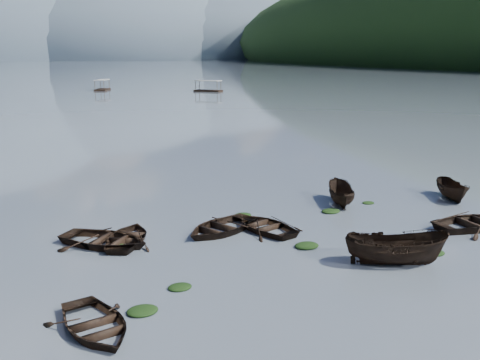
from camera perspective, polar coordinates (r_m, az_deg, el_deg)
name	(u,v)px	position (r m, az deg, el deg)	size (l,w,h in m)	color
ground_plane	(357,289)	(22.97, 12.33, -11.30)	(2400.00, 2400.00, 0.00)	slate
haze_mtn_c	(102,59)	(929.38, -14.52, 12.43)	(520.00, 520.00, 260.00)	#475666
haze_mtn_d	(205,58)	(975.23, -3.78, 12.84)	(520.00, 520.00, 220.00)	#475666
rowboat_0	(95,331)	(20.10, -15.18, -15.24)	(2.99, 4.18, 0.87)	black
rowboat_1	(128,242)	(28.29, -11.84, -6.46)	(2.96, 4.14, 0.86)	black
rowboat_2	(395,264)	(25.90, 16.20, -8.62)	(1.76, 4.69, 1.81)	black
rowboat_3	(265,230)	(29.53, 2.69, -5.32)	(3.05, 4.27, 0.89)	black
rowboat_4	(474,228)	(32.55, 23.70, -4.69)	(3.46, 4.84, 1.00)	black
rowboat_5	(452,199)	(38.31, 21.64, -1.88)	(1.45, 3.85, 1.49)	black
rowboat_6	(105,245)	(28.07, -14.23, -6.76)	(3.40, 4.76, 0.98)	black
rowboat_7	(221,232)	(29.19, -2.07, -5.54)	(3.32, 4.65, 0.96)	black
rowboat_8	(340,204)	(35.09, 10.63, -2.49)	(1.48, 3.94, 1.52)	black
weed_clump_0	(143,312)	(20.95, -10.35, -13.73)	(1.19, 0.98, 0.26)	black
weed_clump_1	(180,288)	(22.66, -6.43, -11.41)	(1.01, 0.81, 0.22)	black
weed_clump_2	(307,247)	(27.18, 7.12, -7.11)	(1.26, 1.01, 0.27)	black
weed_clump_3	(368,203)	(35.54, 13.53, -2.44)	(0.81, 0.69, 0.18)	black
weed_clump_4	(434,254)	(27.73, 19.98, -7.42)	(1.10, 0.87, 0.23)	black
weed_clump_5	(118,248)	(27.53, -12.87, -7.08)	(0.96, 0.78, 0.20)	black
weed_clump_6	(243,216)	(31.95, 0.31, -3.84)	(1.03, 0.86, 0.22)	black
weed_clump_7	(331,212)	(33.12, 9.65, -3.41)	(1.17, 0.93, 0.25)	black
pontoon_centre	(102,90)	(144.14, -14.46, 9.24)	(2.85, 6.85, 2.63)	black
pontoon_right	(208,92)	(135.71, -3.41, 9.40)	(2.86, 6.86, 2.63)	black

